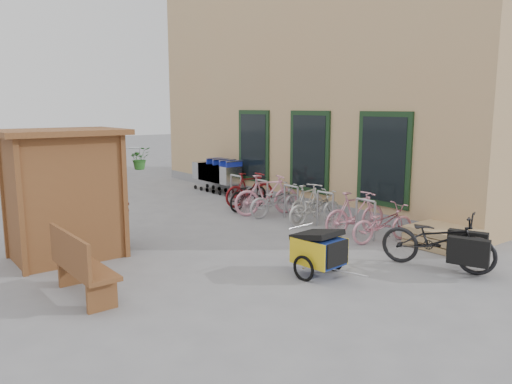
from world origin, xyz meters
TOP-DOWN VIEW (x-y plane):
  - ground at (0.00, 0.00)m, footprint 80.00×80.00m
  - building at (6.49, 4.50)m, footprint 6.07×13.00m
  - kiosk at (-3.28, 2.47)m, footprint 2.49×1.65m
  - bike_rack at (2.30, 2.40)m, footprint 0.05×5.35m
  - pallet_stack at (3.00, -1.40)m, footprint 1.00×1.20m
  - bench at (-3.68, 0.30)m, footprint 0.51×1.62m
  - shopping_carts at (3.00, 6.93)m, footprint 0.64×2.14m
  - child_trailer at (-0.16, -1.10)m, footprint 0.86×1.41m
  - cargo_bike at (1.75, -2.13)m, footprint 1.31×2.06m
  - person_kiosk at (-2.10, 2.58)m, footprint 0.38×0.58m
  - bike_0 at (2.39, -0.40)m, footprint 1.61×0.85m
  - bike_1 at (2.36, 0.34)m, footprint 1.69×0.70m
  - bike_2 at (2.42, 1.66)m, footprint 1.58×0.70m
  - bike_3 at (2.47, 1.98)m, footprint 1.62×0.85m
  - bike_4 at (2.20, 2.85)m, footprint 1.65×0.69m
  - bike_5 at (2.12, 3.14)m, footprint 1.85×1.03m
  - bike_6 at (2.19, 4.05)m, footprint 1.75×1.04m
  - bike_7 at (2.48, 4.37)m, footprint 1.64×0.56m

SIDE VIEW (x-z plane):
  - ground at x=0.00m, z-range 0.00..0.00m
  - pallet_stack at x=3.00m, z-range 0.01..0.41m
  - bike_2 at x=2.42m, z-range 0.00..0.81m
  - bike_0 at x=2.39m, z-range 0.00..0.81m
  - bike_4 at x=2.20m, z-range 0.00..0.85m
  - bike_6 at x=2.19m, z-range 0.00..0.87m
  - child_trailer at x=-0.16m, z-range 0.04..0.86m
  - bike_3 at x=2.47m, z-range 0.00..0.93m
  - bike_7 at x=2.48m, z-range 0.00..0.97m
  - bike_1 at x=2.36m, z-range 0.00..0.98m
  - cargo_bike at x=1.75m, z-range 0.00..1.02m
  - bike_rack at x=2.30m, z-range 0.08..0.95m
  - bench at x=-3.68m, z-range 0.01..1.03m
  - bike_5 at x=2.12m, z-range 0.00..1.07m
  - shopping_carts at x=3.00m, z-range 0.09..1.23m
  - person_kiosk at x=-2.10m, z-range 0.00..1.57m
  - kiosk at x=-3.28m, z-range 0.35..2.75m
  - building at x=6.49m, z-range -0.01..6.99m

